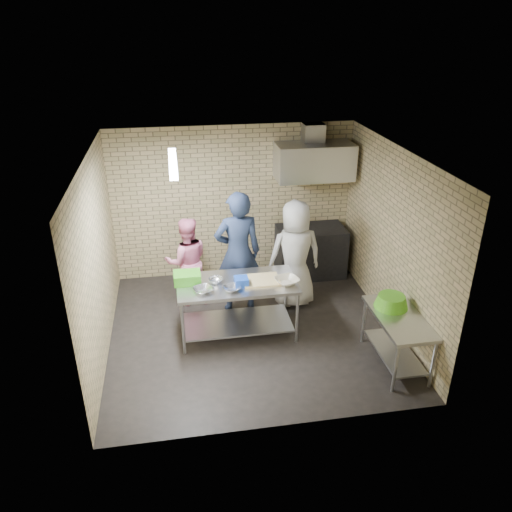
# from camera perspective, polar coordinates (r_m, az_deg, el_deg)

# --- Properties ---
(floor) EXTENTS (4.20, 4.20, 0.00)m
(floor) POSITION_cam_1_polar(r_m,az_deg,el_deg) (7.71, -0.49, -8.41)
(floor) COLOR black
(floor) RESTS_ON ground
(ceiling) EXTENTS (4.20, 4.20, 0.00)m
(ceiling) POSITION_cam_1_polar(r_m,az_deg,el_deg) (6.58, -0.58, 11.41)
(ceiling) COLOR black
(ceiling) RESTS_ON ground
(back_wall) EXTENTS (4.20, 0.06, 2.70)m
(back_wall) POSITION_cam_1_polar(r_m,az_deg,el_deg) (8.88, -2.60, 6.12)
(back_wall) COLOR tan
(back_wall) RESTS_ON ground
(front_wall) EXTENTS (4.20, 0.06, 2.70)m
(front_wall) POSITION_cam_1_polar(r_m,az_deg,el_deg) (5.33, 2.93, -8.33)
(front_wall) COLOR tan
(front_wall) RESTS_ON ground
(left_wall) EXTENTS (0.06, 4.00, 2.70)m
(left_wall) POSITION_cam_1_polar(r_m,az_deg,el_deg) (7.06, -17.62, -0.54)
(left_wall) COLOR tan
(left_wall) RESTS_ON ground
(right_wall) EXTENTS (0.06, 4.00, 2.70)m
(right_wall) POSITION_cam_1_polar(r_m,az_deg,el_deg) (7.63, 15.25, 1.80)
(right_wall) COLOR tan
(right_wall) RESTS_ON ground
(prep_table) EXTENTS (1.72, 0.86, 0.86)m
(prep_table) POSITION_cam_1_polar(r_m,az_deg,el_deg) (7.43, -2.13, -5.92)
(prep_table) COLOR silver
(prep_table) RESTS_ON floor
(side_counter) EXTENTS (0.60, 1.20, 0.75)m
(side_counter) POSITION_cam_1_polar(r_m,az_deg,el_deg) (7.11, 15.65, -9.16)
(side_counter) COLOR silver
(side_counter) RESTS_ON floor
(stove) EXTENTS (1.20, 0.70, 0.90)m
(stove) POSITION_cam_1_polar(r_m,az_deg,el_deg) (9.15, 6.21, 0.52)
(stove) COLOR black
(stove) RESTS_ON floor
(range_hood) EXTENTS (1.30, 0.60, 0.60)m
(range_hood) POSITION_cam_1_polar(r_m,az_deg,el_deg) (8.63, 6.64, 10.62)
(range_hood) COLOR silver
(range_hood) RESTS_ON back_wall
(hood_duct) EXTENTS (0.35, 0.30, 0.30)m
(hood_duct) POSITION_cam_1_polar(r_m,az_deg,el_deg) (8.67, 6.52, 13.75)
(hood_duct) COLOR #A5A8AD
(hood_duct) RESTS_ON back_wall
(wall_shelf) EXTENTS (0.80, 0.20, 0.04)m
(wall_shelf) POSITION_cam_1_polar(r_m,az_deg,el_deg) (8.94, 8.13, 9.87)
(wall_shelf) COLOR #3F2B19
(wall_shelf) RESTS_ON back_wall
(fluorescent_fixture) EXTENTS (0.10, 1.25, 0.08)m
(fluorescent_fixture) POSITION_cam_1_polar(r_m,az_deg,el_deg) (6.52, -9.43, 10.38)
(fluorescent_fixture) COLOR white
(fluorescent_fixture) RESTS_ON ceiling
(green_crate) EXTENTS (0.38, 0.29, 0.15)m
(green_crate) POSITION_cam_1_polar(r_m,az_deg,el_deg) (7.24, -7.82, -2.45)
(green_crate) COLOR #33921A
(green_crate) RESTS_ON prep_table
(blue_tub) EXTENTS (0.19, 0.19, 0.12)m
(blue_tub) POSITION_cam_1_polar(r_m,az_deg,el_deg) (7.10, -1.68, -2.93)
(blue_tub) COLOR #1741AD
(blue_tub) RESTS_ON prep_table
(cutting_board) EXTENTS (0.53, 0.40, 0.03)m
(cutting_board) POSITION_cam_1_polar(r_m,az_deg,el_deg) (7.24, 0.59, -2.77)
(cutting_board) COLOR #DABE7E
(cutting_board) RESTS_ON prep_table
(mixing_bowl_a) EXTENTS (0.34, 0.34, 0.07)m
(mixing_bowl_a) POSITION_cam_1_polar(r_m,az_deg,el_deg) (6.99, -6.04, -3.87)
(mixing_bowl_a) COLOR silver
(mixing_bowl_a) RESTS_ON prep_table
(mixing_bowl_b) EXTENTS (0.26, 0.26, 0.06)m
(mixing_bowl_b) POSITION_cam_1_polar(r_m,az_deg,el_deg) (7.22, -4.60, -2.79)
(mixing_bowl_b) COLOR silver
(mixing_bowl_b) RESTS_ON prep_table
(mixing_bowl_c) EXTENTS (0.31, 0.31, 0.06)m
(mixing_bowl_c) POSITION_cam_1_polar(r_m,az_deg,el_deg) (7.00, -2.76, -3.72)
(mixing_bowl_c) COLOR silver
(mixing_bowl_c) RESTS_ON prep_table
(ceramic_bowl) EXTENTS (0.42, 0.42, 0.08)m
(ceramic_bowl) POSITION_cam_1_polar(r_m,az_deg,el_deg) (7.18, 3.53, -2.85)
(ceramic_bowl) COLOR #C0B89A
(ceramic_bowl) RESTS_ON prep_table
(green_basin) EXTENTS (0.46, 0.46, 0.17)m
(green_basin) POSITION_cam_1_polar(r_m,az_deg,el_deg) (7.05, 15.12, -4.98)
(green_basin) COLOR #59C626
(green_basin) RESTS_ON side_counter
(bottle_red) EXTENTS (0.07, 0.07, 0.18)m
(bottle_red) POSITION_cam_1_polar(r_m,az_deg,el_deg) (8.84, 6.60, 10.51)
(bottle_red) COLOR #B22619
(bottle_red) RESTS_ON wall_shelf
(bottle_green) EXTENTS (0.06, 0.06, 0.15)m
(bottle_green) POSITION_cam_1_polar(r_m,az_deg,el_deg) (8.96, 9.10, 10.47)
(bottle_green) COLOR green
(bottle_green) RESTS_ON wall_shelf
(man_navy) EXTENTS (0.75, 0.52, 2.00)m
(man_navy) POSITION_cam_1_polar(r_m,az_deg,el_deg) (7.76, -2.06, 0.31)
(man_navy) COLOR #141A32
(man_navy) RESTS_ON floor
(woman_pink) EXTENTS (0.76, 0.62, 1.48)m
(woman_pink) POSITION_cam_1_polar(r_m,az_deg,el_deg) (8.16, -7.83, -0.60)
(woman_pink) COLOR pink
(woman_pink) RESTS_ON floor
(woman_white) EXTENTS (0.90, 0.62, 1.78)m
(woman_white) POSITION_cam_1_polar(r_m,az_deg,el_deg) (8.00, 4.46, 0.19)
(woman_white) COLOR silver
(woman_white) RESTS_ON floor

